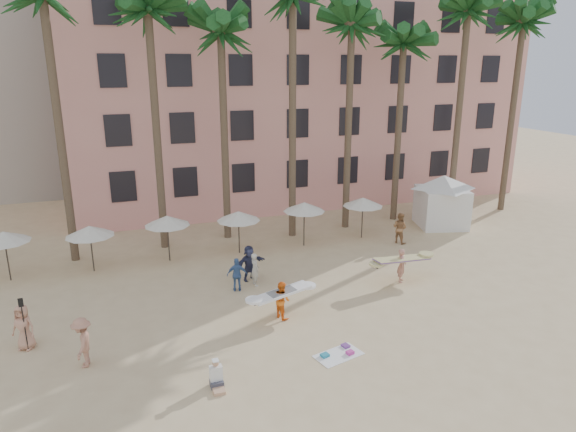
{
  "coord_description": "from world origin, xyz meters",
  "views": [
    {
      "loc": [
        -7.64,
        -14.98,
        10.63
      ],
      "look_at": [
        -0.27,
        6.0,
        4.0
      ],
      "focal_mm": 32.0,
      "sensor_mm": 36.0,
      "label": 1
    }
  ],
  "objects_px": {
    "pink_hotel": "(291,96)",
    "carrier_yellow": "(402,263)",
    "carrier_white": "(282,298)",
    "cabana": "(442,196)"
  },
  "relations": [
    {
      "from": "pink_hotel",
      "to": "carrier_white",
      "type": "bearing_deg",
      "value": -110.59
    },
    {
      "from": "cabana",
      "to": "carrier_yellow",
      "type": "distance_m",
      "value": 10.47
    },
    {
      "from": "carrier_yellow",
      "to": "pink_hotel",
      "type": "bearing_deg",
      "value": 86.4
    },
    {
      "from": "cabana",
      "to": "carrier_white",
      "type": "bearing_deg",
      "value": -148.3
    },
    {
      "from": "pink_hotel",
      "to": "carrier_yellow",
      "type": "height_order",
      "value": "pink_hotel"
    },
    {
      "from": "pink_hotel",
      "to": "carrier_yellow",
      "type": "distance_m",
      "value": 21.43
    },
    {
      "from": "carrier_white",
      "to": "carrier_yellow",
      "type": "bearing_deg",
      "value": 13.27
    },
    {
      "from": "pink_hotel",
      "to": "carrier_white",
      "type": "height_order",
      "value": "pink_hotel"
    },
    {
      "from": "cabana",
      "to": "carrier_white",
      "type": "xyz_separation_m",
      "value": [
        -14.41,
        -8.9,
        -1.17
      ]
    },
    {
      "from": "pink_hotel",
      "to": "cabana",
      "type": "distance_m",
      "value": 15.53
    }
  ]
}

